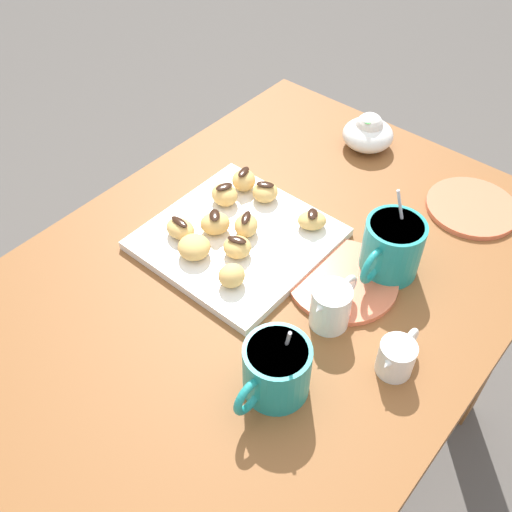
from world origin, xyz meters
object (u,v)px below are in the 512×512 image
(beignet_8, at_px, (215,223))
(beignet_4, at_px, (244,180))
(saucer_coral_right, at_px, (342,280))
(beignet_6, at_px, (265,192))
(beignet_5, at_px, (180,229))
(chocolate_sauce_pitcher, at_px, (397,356))
(beignet_3, at_px, (310,220))
(coffee_mug_teal_right, at_px, (276,369))
(saucer_coral_left, at_px, (472,207))
(beignet_1, at_px, (194,247))
(beignet_9, at_px, (237,247))
(beignet_2, at_px, (224,195))
(coffee_mug_teal_left, at_px, (392,247))
(ice_cream_bowl, at_px, (368,133))
(dining_table, at_px, (262,325))
(cream_pitcher_white, at_px, (331,305))
(pastry_plate_square, at_px, (237,239))
(beignet_0, at_px, (246,225))
(beignet_7, at_px, (232,276))

(beignet_8, bearing_deg, beignet_4, -161.90)
(saucer_coral_right, height_order, beignet_6, beignet_6)
(beignet_4, distance_m, beignet_5, 0.16)
(chocolate_sauce_pitcher, relative_size, beignet_3, 1.86)
(coffee_mug_teal_right, xyz_separation_m, saucer_coral_left, (-0.52, 0.04, -0.04))
(beignet_4, bearing_deg, beignet_3, 89.15)
(beignet_1, xyz_separation_m, beignet_9, (-0.05, 0.05, -0.00))
(beignet_1, distance_m, beignet_2, 0.14)
(chocolate_sauce_pitcher, distance_m, beignet_6, 0.39)
(coffee_mug_teal_left, relative_size, ice_cream_bowl, 1.49)
(coffee_mug_teal_left, bearing_deg, dining_table, -45.51)
(chocolate_sauce_pitcher, distance_m, beignet_5, 0.41)
(dining_table, xyz_separation_m, beignet_4, (-0.13, -0.16, 0.17))
(beignet_6, bearing_deg, chocolate_sauce_pitcher, 67.38)
(cream_pitcher_white, xyz_separation_m, beignet_8, (-0.02, -0.26, -0.01))
(pastry_plate_square, relative_size, saucer_coral_right, 1.59)
(pastry_plate_square, height_order, beignet_2, beignet_2)
(beignet_5, distance_m, beignet_8, 0.06)
(beignet_2, height_order, beignet_5, beignet_2)
(coffee_mug_teal_right, bearing_deg, beignet_0, -131.36)
(saucer_coral_right, bearing_deg, cream_pitcher_white, 20.81)
(pastry_plate_square, relative_size, ice_cream_bowl, 2.78)
(beignet_0, relative_size, beignet_4, 1.04)
(coffee_mug_teal_right, xyz_separation_m, beignet_0, (-0.20, -0.22, -0.01))
(beignet_7, relative_size, beignet_9, 0.94)
(saucer_coral_left, xyz_separation_m, beignet_8, (0.36, -0.31, 0.03))
(beignet_8, bearing_deg, beignet_5, -39.65)
(beignet_2, bearing_deg, saucer_coral_right, 87.96)
(beignet_1, bearing_deg, beignet_5, -109.34)
(coffee_mug_teal_left, bearing_deg, beignet_8, -64.38)
(beignet_3, relative_size, beignet_9, 1.06)
(beignet_2, relative_size, beignet_5, 0.98)
(beignet_2, bearing_deg, beignet_9, 51.47)
(chocolate_sauce_pitcher, xyz_separation_m, beignet_3, (-0.15, -0.26, -0.00))
(pastry_plate_square, bearing_deg, beignet_7, 37.10)
(beignet_1, relative_size, beignet_8, 1.08)
(chocolate_sauce_pitcher, bearing_deg, coffee_mug_teal_right, -39.10)
(beignet_2, bearing_deg, beignet_8, 30.52)
(beignet_5, bearing_deg, chocolate_sauce_pitcher, 92.04)
(coffee_mug_teal_left, distance_m, beignet_2, 0.31)
(beignet_0, distance_m, beignet_7, 0.12)
(cream_pitcher_white, xyz_separation_m, saucer_coral_right, (-0.08, -0.03, -0.03))
(cream_pitcher_white, distance_m, beignet_6, 0.28)
(beignet_0, xyz_separation_m, beignet_1, (0.09, -0.03, 0.00))
(ice_cream_bowl, relative_size, beignet_0, 2.11)
(beignet_1, height_order, beignet_6, beignet_1)
(beignet_7, bearing_deg, saucer_coral_right, 135.32)
(ice_cream_bowl, bearing_deg, beignet_0, -1.51)
(ice_cream_bowl, height_order, beignet_9, ice_cream_bowl)
(saucer_coral_right, xyz_separation_m, beignet_1, (0.12, -0.21, 0.03))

